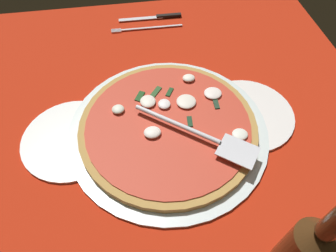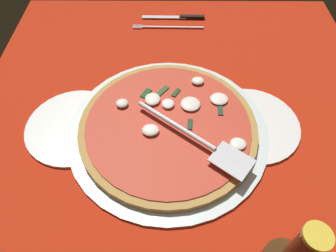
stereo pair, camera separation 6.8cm
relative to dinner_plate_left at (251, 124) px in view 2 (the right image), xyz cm
name	(u,v)px [view 2 (the right image)]	position (x,y,z in cm)	size (l,w,h in cm)	color
ground_plane	(179,115)	(16.60, -3.65, -1.00)	(99.49, 99.49, 0.80)	#B3230E
checker_pattern	(179,114)	(16.60, -3.65, -0.55)	(99.49, 99.49, 0.10)	silver
pizza_pan	(168,130)	(19.23, 1.75, 0.00)	(45.11, 45.11, 1.00)	silver
dinner_plate_left	(251,124)	(0.00, 0.00, 0.00)	(22.04, 22.04, 1.00)	white
dinner_plate_right	(75,126)	(40.78, 0.84, 0.00)	(22.08, 22.08, 1.00)	white
pizza	(168,125)	(19.13, 1.57, 1.49)	(39.84, 39.84, 3.14)	#B38742
pizza_server	(197,138)	(13.20, 6.90, 4.00)	(24.25, 19.87, 1.00)	silver
place_setting_near	(174,23)	(17.72, -40.48, -0.13)	(22.45, 11.89, 1.40)	white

